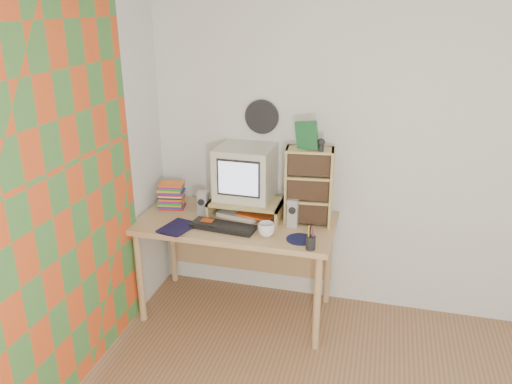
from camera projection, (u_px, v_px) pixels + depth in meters
The scene contains 19 objects.
back_wall at pixel (392, 149), 3.47m from camera, with size 3.50×3.50×0.00m, color silver.
curtain at pixel (70, 206), 2.76m from camera, with size 2.20×2.20×0.00m, color #DC4F1F.
wall_disc at pixel (262, 117), 3.60m from camera, with size 0.25×0.25×0.02m, color black.
desk at pixel (239, 234), 3.66m from camera, with size 1.40×0.70×0.75m.
monitor_riser at pixel (246, 204), 3.60m from camera, with size 0.52×0.30×0.12m.
crt_monitor at pixel (244, 173), 3.57m from camera, with size 0.40×0.40×0.38m, color beige.
speaker_left at pixel (203, 204), 3.60m from camera, with size 0.07×0.07×0.19m, color #B9BABE.
speaker_right at pixel (293, 212), 3.44m from camera, with size 0.07×0.07×0.20m, color #B9BABE.
keyboard at pixel (223, 227), 3.42m from camera, with size 0.45×0.15×0.03m, color black.
dvd_stack at pixel (171, 192), 3.73m from camera, with size 0.18×0.13×0.25m, color brown, non-canonical shape.
cd_rack at pixel (308, 186), 3.43m from camera, with size 0.32×0.17×0.54m, color tan.
mug at pixel (266, 229), 3.31m from camera, with size 0.11×0.11×0.09m, color white.
diary at pixel (167, 223), 3.45m from camera, with size 0.22×0.17×0.04m, color black.
mousepad at pixel (300, 239), 3.27m from camera, with size 0.18×0.18×0.00m, color black.
pen_cup at pixel (311, 240), 3.12m from camera, with size 0.06×0.06×0.12m, color black, non-canonical shape.
papers at pixel (248, 213), 3.63m from camera, with size 0.31×0.22×0.04m, color silver, non-canonical shape.
red_box at pixel (207, 223), 3.47m from camera, with size 0.08×0.05×0.04m, color #AB3D12.
game_box at pixel (307, 135), 3.29m from camera, with size 0.15×0.03×0.19m, color #1A5C2D.
webcam at pixel (321, 145), 3.27m from camera, with size 0.05×0.05×0.09m, color black, non-canonical shape.
Camera 1 is at (-0.07, -1.73, 2.21)m, focal length 35.00 mm.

